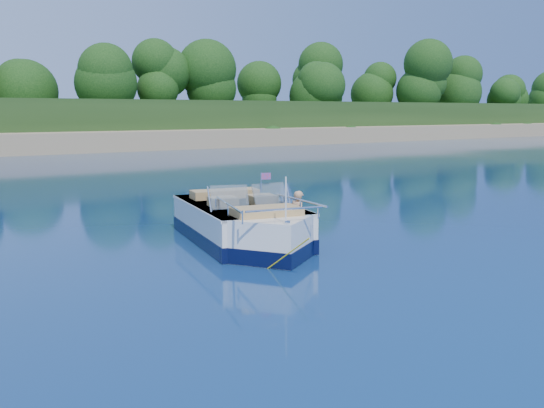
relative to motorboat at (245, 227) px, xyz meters
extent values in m
plane|color=#091741|center=(2.07, -1.77, -0.40)|extent=(160.00, 160.00, 0.00)
cube|color=tan|center=(2.07, 36.23, 0.10)|extent=(170.00, 8.00, 2.00)
cylinder|color=#302010|center=(2.07, 40.23, 2.90)|extent=(0.44, 0.44, 3.60)
sphere|color=black|center=(2.07, 40.23, 6.32)|extent=(5.94, 5.94, 5.94)
cylinder|color=#302010|center=(22.07, 38.23, 2.40)|extent=(0.44, 0.44, 2.60)
sphere|color=black|center=(22.07, 38.23, 4.87)|extent=(4.29, 4.29, 4.29)
cylinder|color=#302010|center=(50.07, 39.73, 2.60)|extent=(0.44, 0.44, 3.00)
sphere|color=black|center=(50.07, 39.73, 5.45)|extent=(4.95, 4.95, 4.95)
cube|color=white|center=(0.08, 0.40, -0.07)|extent=(2.88, 4.39, 1.13)
cube|color=white|center=(-0.29, -1.48, -0.07)|extent=(2.10, 2.10, 1.13)
cube|color=black|center=(0.08, 0.40, -0.22)|extent=(2.92, 4.43, 0.32)
cube|color=black|center=(-0.29, -1.48, -0.22)|extent=(2.14, 2.14, 0.32)
cube|color=tan|center=(0.14, 0.72, 0.25)|extent=(2.23, 3.11, 0.11)
cube|color=white|center=(0.08, 0.40, 0.46)|extent=(2.92, 4.40, 0.06)
cube|color=black|center=(0.51, 2.58, -0.02)|extent=(0.65, 0.48, 0.96)
cube|color=#8C9EA5|center=(-0.54, -0.24, 0.77)|extent=(0.88, 0.54, 0.52)
cube|color=#8C9EA5|center=(0.41, -0.43, 0.77)|extent=(0.85, 0.33, 0.52)
cube|color=tan|center=(-0.45, 0.23, 0.49)|extent=(0.69, 0.69, 0.43)
cube|color=tan|center=(0.50, 0.05, 0.49)|extent=(0.69, 0.69, 0.43)
cube|color=tan|center=(0.29, 1.45, 0.49)|extent=(1.75, 0.90, 0.41)
cube|color=tan|center=(-0.25, -1.28, 0.47)|extent=(1.54, 1.06, 0.36)
cylinder|color=white|center=(-0.45, -2.28, 0.95)|extent=(0.04, 0.04, 0.91)
cube|color=#FE2D1C|center=(0.31, -0.41, 1.20)|extent=(0.23, 0.06, 0.15)
cube|color=silver|center=(-0.46, -2.33, 0.53)|extent=(0.12, 0.08, 0.05)
cylinder|color=yellow|center=(-0.69, -2.67, -0.02)|extent=(0.20, 1.15, 0.82)
torus|color=yellow|center=(2.15, 1.10, -0.31)|extent=(1.36, 1.36, 0.34)
torus|color=#AF1708|center=(2.15, 1.10, -0.29)|extent=(1.12, 1.12, 0.11)
imported|color=tan|center=(2.18, 1.00, -0.40)|extent=(0.45, 0.79, 1.46)
camera|label=1|loc=(-7.08, -11.76, 2.65)|focal=40.00mm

